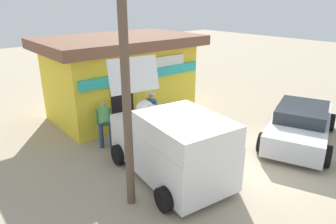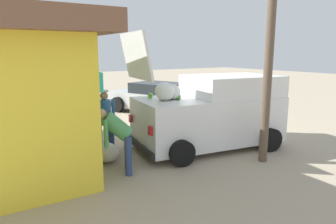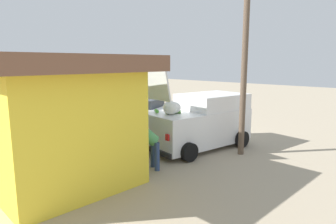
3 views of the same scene
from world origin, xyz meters
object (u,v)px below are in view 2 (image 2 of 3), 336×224
at_px(vendor_standing, 105,116).
at_px(customer_bending, 118,134).
at_px(delivery_van, 212,112).
at_px(paint_bucket, 84,124).
at_px(unloaded_banana_pile, 105,153).
at_px(parked_sedan, 159,98).

distance_m(vendor_standing, customer_bending, 1.77).
bearing_deg(delivery_van, vendor_standing, 62.35).
bearing_deg(delivery_van, customer_bending, 97.42).
height_order(delivery_van, paint_bucket, delivery_van).
distance_m(delivery_van, unloaded_banana_pile, 3.07).
bearing_deg(parked_sedan, unloaded_banana_pile, 136.81).
relative_size(vendor_standing, paint_bucket, 4.92).
xyz_separation_m(delivery_van, customer_bending, (-0.38, 2.95, -0.10)).
distance_m(vendor_standing, paint_bucket, 2.73).
bearing_deg(vendor_standing, customer_bending, 167.50).
distance_m(customer_bending, paint_bucket, 4.45).
relative_size(unloaded_banana_pile, paint_bucket, 2.76).
distance_m(parked_sedan, unloaded_banana_pile, 6.17).
xyz_separation_m(delivery_van, vendor_standing, (1.35, 2.57, -0.06)).
distance_m(customer_bending, unloaded_banana_pile, 1.05).
xyz_separation_m(parked_sedan, paint_bucket, (-0.96, 3.61, -0.47)).
xyz_separation_m(parked_sedan, vendor_standing, (-3.58, 3.84, 0.29)).
height_order(vendor_standing, paint_bucket, vendor_standing).
relative_size(delivery_van, paint_bucket, 13.27).
xyz_separation_m(delivery_van, parked_sedan, (4.92, -1.27, -0.36)).
relative_size(customer_bending, unloaded_banana_pile, 1.58).
relative_size(vendor_standing, unloaded_banana_pile, 1.78).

